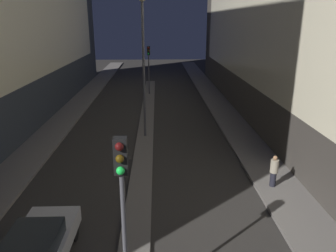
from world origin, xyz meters
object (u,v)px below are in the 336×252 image
at_px(traffic_light_mid, 149,60).
at_px(pedestrian_on_right_sidewalk, 274,170).
at_px(street_lamp, 143,49).
at_px(car_left_lane, 37,249).
at_px(traffic_light_near, 122,191).

height_order(traffic_light_mid, pedestrian_on_right_sidewalk, traffic_light_mid).
distance_m(street_lamp, car_left_lane, 13.96).
xyz_separation_m(traffic_light_mid, car_left_lane, (-3.06, -26.02, -3.07)).
height_order(traffic_light_mid, car_left_lane, traffic_light_mid).
bearing_deg(car_left_lane, street_lamp, 76.30).
height_order(traffic_light_near, traffic_light_mid, same).
distance_m(traffic_light_mid, pedestrian_on_right_sidewalk, 22.15).
xyz_separation_m(car_left_lane, pedestrian_on_right_sidewalk, (9.43, 4.99, 0.23)).
height_order(car_left_lane, pedestrian_on_right_sidewalk, pedestrian_on_right_sidewalk).
height_order(street_lamp, car_left_lane, street_lamp).
height_order(street_lamp, pedestrian_on_right_sidewalk, street_lamp).
xyz_separation_m(street_lamp, car_left_lane, (-3.06, -12.56, -5.26)).
height_order(traffic_light_near, street_lamp, street_lamp).
bearing_deg(car_left_lane, traffic_light_mid, 83.29).
distance_m(traffic_light_near, pedestrian_on_right_sidewalk, 9.77).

